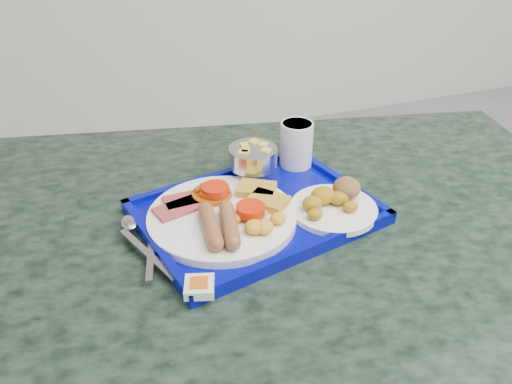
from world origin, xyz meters
The scene contains 9 objects.
table centered at (-1.13, 0.94, 0.60)m, with size 1.45×1.12×0.81m.
tray centered at (-1.14, 0.97, 0.82)m, with size 0.45×0.37×0.02m.
main_plate centered at (-1.20, 0.96, 0.84)m, with size 0.26×0.26×0.04m.
bread_plate centered at (-1.01, 0.92, 0.84)m, with size 0.16×0.16×0.05m.
fruit_bowl centered at (-1.10, 1.08, 0.87)m, with size 0.10×0.10×0.07m.
juice_cup centered at (-1.00, 1.10, 0.87)m, with size 0.07×0.07×0.09m.
spoon centered at (-1.35, 0.98, 0.83)m, with size 0.06×0.18×0.01m.
knife centered at (-1.35, 0.91, 0.82)m, with size 0.01×0.16×0.00m, color #B9B9BC.
jam_packet centered at (-1.29, 0.80, 0.83)m, with size 0.05×0.05×0.02m.
Camera 1 is at (-1.40, 0.27, 1.33)m, focal length 35.00 mm.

